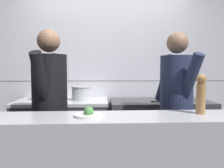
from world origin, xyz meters
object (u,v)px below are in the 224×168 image
at_px(sauce_pot, 81,93).
at_px(plated_dish_main, 89,114).
at_px(chefs_knife, 163,102).
at_px(chef_sous, 176,103).
at_px(stock_pot, 46,91).
at_px(oven_range, 63,133).
at_px(chef_head_cook, 50,105).
at_px(pepper_mill, 201,93).

distance_m(sauce_pot, plated_dish_main, 1.28).
xyz_separation_m(chefs_knife, chef_sous, (0.00, -0.51, 0.06)).
bearing_deg(stock_pot, plated_dish_main, -63.64).
relative_size(oven_range, plated_dish_main, 5.30).
distance_m(stock_pot, chef_head_cook, 0.81).
height_order(oven_range, pepper_mill, pepper_mill).
xyz_separation_m(pepper_mill, chef_head_cook, (-1.34, 0.48, -0.18)).
relative_size(stock_pot, plated_dish_main, 1.37).
xyz_separation_m(sauce_pot, chefs_knife, (1.08, -0.14, -0.11)).
bearing_deg(pepper_mill, stock_pot, 141.26).
relative_size(plated_dish_main, chef_sous, 0.13).
height_order(stock_pot, chefs_knife, stock_pot).
height_order(chefs_knife, plated_dish_main, plated_dish_main).
bearing_deg(oven_range, chef_head_cook, -90.08).
bearing_deg(chef_sous, chefs_knife, 71.99).
distance_m(oven_range, sauce_pot, 0.61).
height_order(sauce_pot, pepper_mill, pepper_mill).
distance_m(pepper_mill, chef_head_cook, 1.44).
distance_m(chefs_knife, plated_dish_main, 1.45).
bearing_deg(plated_dish_main, sauce_pot, 97.56).
height_order(plated_dish_main, chef_head_cook, chef_head_cook).
distance_m(stock_pot, sauce_pot, 0.49).
xyz_separation_m(oven_range, chef_sous, (1.33, -0.64, 0.50)).
xyz_separation_m(sauce_pot, plated_dish_main, (0.17, -1.27, -0.03)).
bearing_deg(chef_head_cook, plated_dish_main, -44.41).
height_order(sauce_pot, plated_dish_main, sauce_pot).
bearing_deg(stock_pot, chefs_knife, -6.90).
height_order(plated_dish_main, chef_sous, chef_sous).
bearing_deg(stock_pot, chef_head_cook, -73.59).
relative_size(chefs_knife, pepper_mill, 1.16).
xyz_separation_m(plated_dish_main, pepper_mill, (0.92, 0.06, 0.15)).
bearing_deg(plated_dish_main, chefs_knife, 51.12).
distance_m(oven_range, pepper_mill, 1.93).
xyz_separation_m(oven_range, plated_dish_main, (0.42, -1.26, 0.53)).
relative_size(oven_range, chef_sous, 0.70).
bearing_deg(chef_head_cook, sauce_pot, 78.18).
distance_m(chefs_knife, pepper_mill, 1.10).
xyz_separation_m(stock_pot, plated_dish_main, (0.65, -1.32, -0.05)).
height_order(oven_range, chef_sous, chef_sous).
distance_m(stock_pot, chef_sous, 1.71).
height_order(chefs_knife, chef_head_cook, chef_head_cook).
distance_m(chefs_knife, chef_sous, 0.51).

